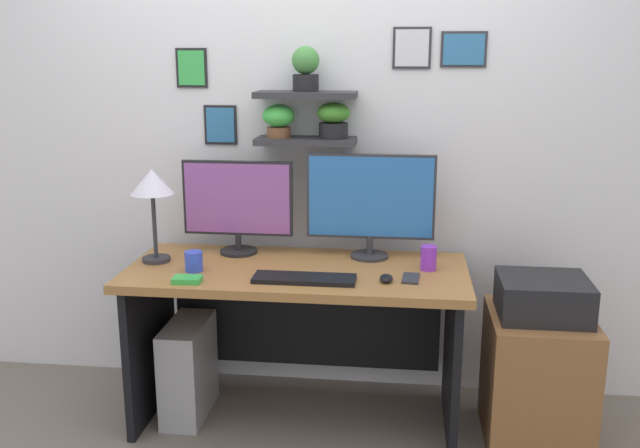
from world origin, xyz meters
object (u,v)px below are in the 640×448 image
(scissors_tray, at_px, (187,280))
(printer, at_px, (543,297))
(desk_lamp, at_px, (152,188))
(desk, at_px, (299,308))
(cell_phone, at_px, (411,278))
(computer_tower_left, at_px, (188,369))
(monitor_left, at_px, (238,203))
(keyboard, at_px, (304,279))
(drawer_cabinet, at_px, (537,378))
(computer_mouse, at_px, (386,278))
(water_cup, at_px, (429,258))
(monitor_right, at_px, (371,201))
(coffee_mug, at_px, (194,261))

(scissors_tray, xyz_separation_m, printer, (1.52, 0.21, -0.09))
(desk_lamp, bearing_deg, desk, 2.15)
(desk_lamp, distance_m, cell_phone, 1.24)
(desk_lamp, bearing_deg, computer_tower_left, -17.00)
(monitor_left, height_order, keyboard, monitor_left)
(computer_tower_left, bearing_deg, drawer_cabinet, -0.96)
(printer, height_order, computer_tower_left, printer)
(computer_mouse, bearing_deg, computer_tower_left, 172.23)
(computer_mouse, xyz_separation_m, water_cup, (0.18, 0.19, 0.04))
(desk, relative_size, computer_mouse, 17.11)
(desk, xyz_separation_m, drawer_cabinet, (1.08, -0.10, -0.24))
(cell_phone, bearing_deg, monitor_right, 125.60)
(drawer_cabinet, bearing_deg, printer, -90.00)
(monitor_right, bearing_deg, computer_tower_left, -164.58)
(monitor_right, height_order, cell_phone, monitor_right)
(drawer_cabinet, bearing_deg, computer_mouse, -171.54)
(coffee_mug, bearing_deg, desk, 18.43)
(monitor_right, xyz_separation_m, coffee_mug, (-0.77, -0.31, -0.23))
(scissors_tray, relative_size, printer, 0.32)
(keyboard, bearing_deg, coffee_mug, 171.38)
(desk, xyz_separation_m, cell_phone, (0.51, -0.15, 0.22))
(keyboard, height_order, cell_phone, keyboard)
(keyboard, height_order, printer, keyboard)
(computer_mouse, distance_m, printer, 0.69)
(desk_lamp, height_order, printer, desk_lamp)
(monitor_right, xyz_separation_m, keyboard, (-0.26, -0.39, -0.26))
(drawer_cabinet, bearing_deg, monitor_right, 161.22)
(computer_mouse, relative_size, desk_lamp, 0.21)
(keyboard, bearing_deg, desk, 104.70)
(drawer_cabinet, height_order, computer_tower_left, drawer_cabinet)
(computer_mouse, relative_size, water_cup, 0.82)
(monitor_right, relative_size, computer_tower_left, 1.30)
(desk, xyz_separation_m, desk_lamp, (-0.67, -0.03, 0.56))
(keyboard, relative_size, drawer_cabinet, 0.75)
(desk_lamp, bearing_deg, water_cup, 0.88)
(printer, bearing_deg, coffee_mug, -177.98)
(desk, height_order, monitor_left, monitor_left)
(water_cup, xyz_separation_m, printer, (0.49, -0.09, -0.13))
(keyboard, distance_m, scissors_tray, 0.50)
(coffee_mug, height_order, water_cup, water_cup)
(scissors_tray, bearing_deg, desk_lamp, 130.04)
(monitor_right, height_order, scissors_tray, monitor_right)
(keyboard, height_order, scissors_tray, scissors_tray)
(cell_phone, distance_m, drawer_cabinet, 0.74)
(desk, distance_m, desk_lamp, 0.87)
(coffee_mug, distance_m, drawer_cabinet, 1.61)
(monitor_left, height_order, computer_mouse, monitor_left)
(coffee_mug, height_order, printer, coffee_mug)
(drawer_cabinet, bearing_deg, scissors_tray, -172.13)
(desk_lamp, bearing_deg, drawer_cabinet, -2.31)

